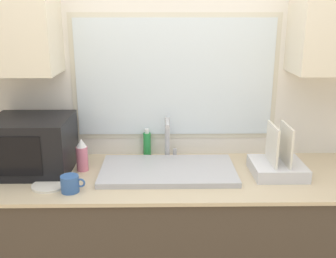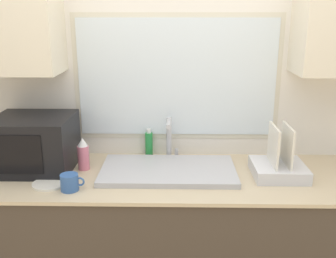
% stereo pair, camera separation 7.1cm
% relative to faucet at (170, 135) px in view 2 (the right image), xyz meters
% --- Properties ---
extents(countertop, '(2.26, 0.71, 0.93)m').
position_rel_faucet_xyz_m(countertop, '(0.04, -0.25, -0.62)').
color(countertop, '#42382D').
rests_on(countertop, ground_plane).
extents(wall_back, '(6.00, 0.38, 2.60)m').
position_rel_faucet_xyz_m(wall_back, '(0.04, 0.09, 0.30)').
color(wall_back, silver).
rests_on(wall_back, ground_plane).
extents(sink_basin, '(0.77, 0.43, 0.03)m').
position_rel_faucet_xyz_m(sink_basin, '(-0.00, -0.22, -0.14)').
color(sink_basin, '#B2B2B7').
rests_on(sink_basin, countertop).
extents(faucet, '(0.08, 0.17, 0.26)m').
position_rel_faucet_xyz_m(faucet, '(0.00, 0.00, 0.00)').
color(faucet, '#B7B7BC').
rests_on(faucet, countertop).
extents(microwave, '(0.45, 0.40, 0.31)m').
position_rel_faucet_xyz_m(microwave, '(-0.79, -0.17, 0.00)').
color(microwave, black).
rests_on(microwave, countertop).
extents(dish_rack, '(0.29, 0.29, 0.29)m').
position_rel_faucet_xyz_m(dish_rack, '(0.62, -0.25, -0.10)').
color(dish_rack, silver).
rests_on(dish_rack, countertop).
extents(spray_bottle, '(0.07, 0.07, 0.19)m').
position_rel_faucet_xyz_m(spray_bottle, '(-0.50, -0.18, -0.06)').
color(spray_bottle, '#D8728C').
rests_on(spray_bottle, countertop).
extents(soap_bottle, '(0.05, 0.05, 0.18)m').
position_rel_faucet_xyz_m(soap_bottle, '(-0.13, 0.06, -0.07)').
color(soap_bottle, '#268C3F').
rests_on(soap_bottle, countertop).
extents(mug_near_sink, '(0.13, 0.09, 0.09)m').
position_rel_faucet_xyz_m(mug_near_sink, '(-0.51, -0.46, -0.11)').
color(mug_near_sink, '#335999').
rests_on(mug_near_sink, countertop).
extents(small_plate, '(0.18, 0.18, 0.01)m').
position_rel_faucet_xyz_m(small_plate, '(-0.64, -0.40, -0.15)').
color(small_plate, silver).
rests_on(small_plate, countertop).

